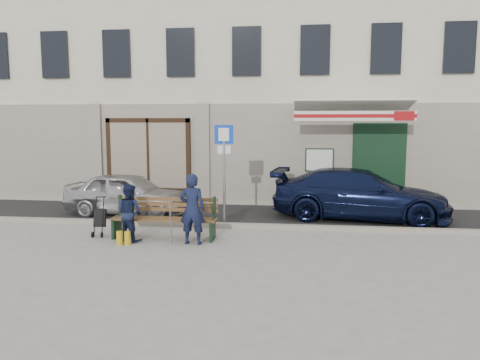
% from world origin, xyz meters
% --- Properties ---
extents(ground, '(80.00, 80.00, 0.00)m').
position_xyz_m(ground, '(0.00, 0.00, 0.00)').
color(ground, '#9E9991').
rests_on(ground, ground).
extents(asphalt_lane, '(60.00, 3.20, 0.01)m').
position_xyz_m(asphalt_lane, '(0.00, 3.10, 0.01)').
color(asphalt_lane, '#282828').
rests_on(asphalt_lane, ground).
extents(curb, '(60.00, 0.18, 0.12)m').
position_xyz_m(curb, '(0.00, 1.50, 0.06)').
color(curb, '#9E9384').
rests_on(curb, ground).
extents(building, '(20.00, 8.27, 10.00)m').
position_xyz_m(building, '(0.01, 8.45, 4.97)').
color(building, beige).
rests_on(building, ground).
extents(car_silver, '(3.72, 1.83, 1.22)m').
position_xyz_m(car_silver, '(-3.15, 2.79, 0.61)').
color(car_silver, '#BCBBC1').
rests_on(car_silver, ground).
extents(car_navy, '(4.92, 2.49, 1.37)m').
position_xyz_m(car_navy, '(3.32, 3.03, 0.68)').
color(car_navy, black).
rests_on(car_navy, ground).
extents(parking_sign, '(0.47, 0.10, 2.56)m').
position_xyz_m(parking_sign, '(-0.21, 1.72, 1.71)').
color(parking_sign, gray).
rests_on(parking_sign, ground).
extents(bench, '(2.40, 1.17, 0.98)m').
position_xyz_m(bench, '(-1.41, 0.28, 0.46)').
color(bench, brown).
rests_on(bench, ground).
extents(man, '(0.57, 0.38, 1.55)m').
position_xyz_m(man, '(-0.62, -0.12, 0.77)').
color(man, '#131935').
rests_on(man, ground).
extents(woman, '(0.76, 0.69, 1.28)m').
position_xyz_m(woman, '(-2.07, -0.02, 0.64)').
color(woman, '#141B38').
rests_on(woman, ground).
extents(stroller, '(0.29, 0.39, 0.91)m').
position_xyz_m(stroller, '(-2.92, 0.33, 0.40)').
color(stroller, black).
rests_on(stroller, ground).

